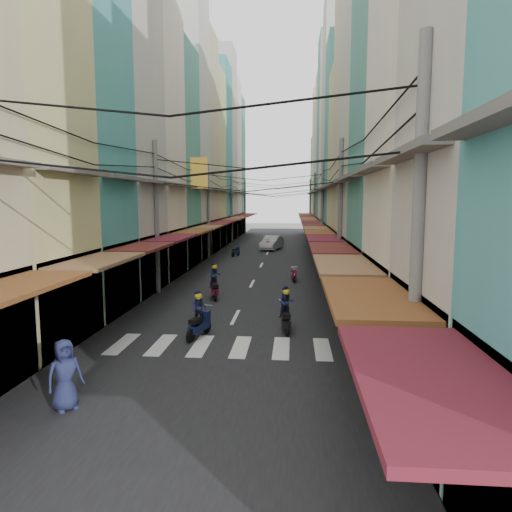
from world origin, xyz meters
The scene contains 15 objects.
ground centered at (0.00, 0.00, 0.00)m, with size 160.00×160.00×0.00m, color slate.
road centered at (0.00, 20.00, 0.01)m, with size 10.00×80.00×0.02m, color black.
sidewalk_left centered at (-6.50, 20.00, 0.03)m, with size 3.00×80.00×0.06m, color slate.
sidewalk_right centered at (6.50, 20.00, 0.03)m, with size 3.00×80.00×0.06m, color slate.
crosswalk centered at (0.00, -6.00, 0.03)m, with size 7.55×2.40×0.01m.
building_row_left centered at (-7.92, 16.56, 9.78)m, with size 7.80×67.67×23.70m.
building_row_right centered at (7.92, 16.45, 9.41)m, with size 7.80×68.98×22.59m.
utility_poles centered at (0.00, 15.01, 6.59)m, with size 10.20×66.13×8.20m.
white_car centered at (0.26, 25.10, 0.00)m, with size 5.03×1.97×1.78m, color silver.
bicycle centered at (5.50, 2.44, 0.00)m, with size 0.54×1.43×0.98m, color black.
moving_scooters centered at (-0.16, 4.02, 0.52)m, with size 5.53×31.10×1.86m.
parked_scooters centered at (3.31, -4.42, 0.47)m, with size 13.26×13.46×1.02m.
pedestrians centered at (-4.18, -0.48, 1.04)m, with size 13.27×21.01×2.22m.
market_umbrella centered at (7.20, -2.61, 1.98)m, with size 2.13×2.13×2.25m.
traffic_sign centered at (5.16, -5.79, 1.96)m, with size 0.10×0.60×2.72m.
Camera 1 is at (2.48, -21.11, 5.05)m, focal length 32.00 mm.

